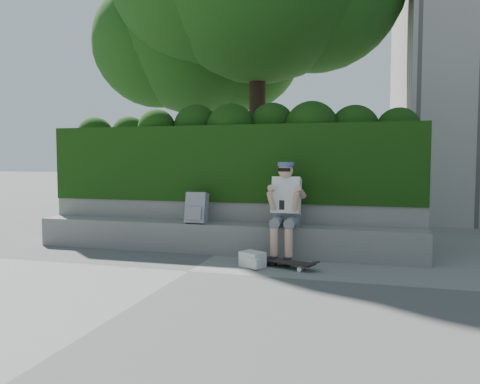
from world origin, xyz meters
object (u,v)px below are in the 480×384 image
(backpack_plaid, at_px, (197,208))
(backpack_ground, at_px, (252,259))
(skateboard, at_px, (283,262))
(person, at_px, (286,206))

(backpack_plaid, bearing_deg, backpack_ground, -32.57)
(backpack_ground, bearing_deg, skateboard, 42.58)
(skateboard, distance_m, backpack_plaid, 1.68)
(person, xyz_separation_m, backpack_plaid, (-1.38, 0.08, -0.07))
(skateboard, bearing_deg, backpack_ground, -146.22)
(person, relative_size, backpack_ground, 4.47)
(person, height_order, backpack_plaid, person)
(person, bearing_deg, backpack_ground, -118.71)
(skateboard, height_order, backpack_ground, backpack_ground)
(skateboard, relative_size, backpack_ground, 2.84)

